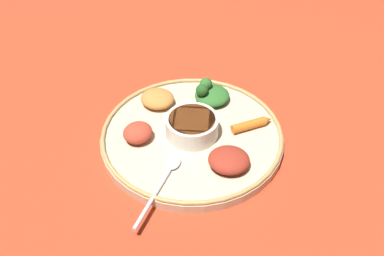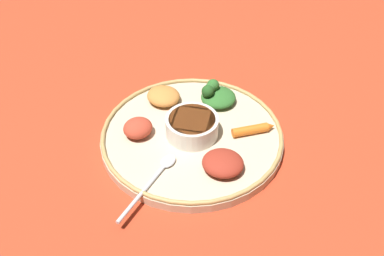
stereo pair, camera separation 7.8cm
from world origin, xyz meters
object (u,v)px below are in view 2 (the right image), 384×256
object	(u,v)px
center_bowl	(192,126)
spoon	(156,176)
greens_pile	(216,95)
carrot_near_spoon	(253,129)

from	to	relation	value
center_bowl	spoon	bearing A→B (deg)	-174.97
spoon	greens_pile	distance (m)	0.23
center_bowl	carrot_near_spoon	xyz separation A→B (m)	(0.07, -0.09, -0.01)
carrot_near_spoon	greens_pile	bearing A→B (deg)	69.56
center_bowl	greens_pile	bearing A→B (deg)	7.26
spoon	carrot_near_spoon	size ratio (longest dim) A/B	2.24
spoon	greens_pile	world-z (taller)	greens_pile
center_bowl	carrot_near_spoon	distance (m)	0.12
center_bowl	carrot_near_spoon	bearing A→B (deg)	-54.20
spoon	carrot_near_spoon	world-z (taller)	carrot_near_spoon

